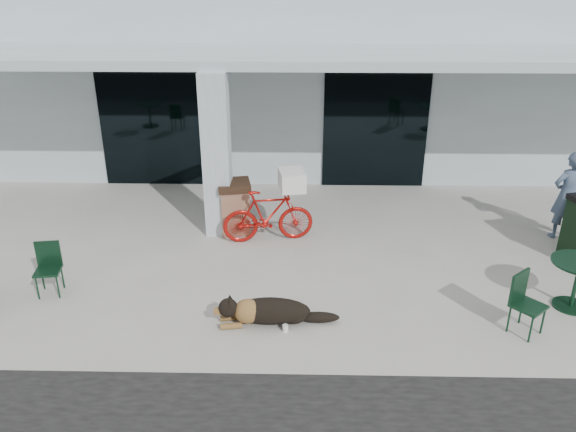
{
  "coord_description": "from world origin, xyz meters",
  "views": [
    {
      "loc": [
        0.06,
        -7.76,
        4.76
      ],
      "look_at": [
        -0.13,
        0.79,
        1.0
      ],
      "focal_mm": 35.0,
      "sensor_mm": 36.0,
      "label": 1
    }
  ],
  "objects_px": {
    "bicycle": "(268,216)",
    "dog": "(271,309)",
    "cafe_table_far": "(576,285)",
    "cafe_chair_near": "(48,270)",
    "person": "(567,195)",
    "cafe_chair_far_a": "(529,305)",
    "trash_receptacle": "(235,207)"
  },
  "relations": [
    {
      "from": "dog",
      "to": "cafe_chair_far_a",
      "type": "height_order",
      "value": "cafe_chair_far_a"
    },
    {
      "from": "dog",
      "to": "cafe_table_far",
      "type": "relative_size",
      "value": 1.61
    },
    {
      "from": "dog",
      "to": "trash_receptacle",
      "type": "xyz_separation_m",
      "value": [
        -0.86,
        3.13,
        0.3
      ]
    },
    {
      "from": "cafe_chair_near",
      "to": "cafe_chair_far_a",
      "type": "height_order",
      "value": "cafe_chair_far_a"
    },
    {
      "from": "dog",
      "to": "cafe_chair_near",
      "type": "bearing_deg",
      "value": 159.7
    },
    {
      "from": "dog",
      "to": "cafe_chair_near",
      "type": "xyz_separation_m",
      "value": [
        -3.55,
        0.73,
        0.2
      ]
    },
    {
      "from": "dog",
      "to": "person",
      "type": "relative_size",
      "value": 0.78
    },
    {
      "from": "bicycle",
      "to": "cafe_table_far",
      "type": "height_order",
      "value": "bicycle"
    },
    {
      "from": "cafe_table_far",
      "to": "trash_receptacle",
      "type": "relative_size",
      "value": 0.8
    },
    {
      "from": "dog",
      "to": "cafe_chair_near",
      "type": "height_order",
      "value": "cafe_chair_near"
    },
    {
      "from": "cafe_chair_far_a",
      "to": "bicycle",
      "type": "bearing_deg",
      "value": 101.8
    },
    {
      "from": "cafe_table_far",
      "to": "trash_receptacle",
      "type": "bearing_deg",
      "value": 154.46
    },
    {
      "from": "dog",
      "to": "cafe_table_far",
      "type": "xyz_separation_m",
      "value": [
        4.6,
        0.52,
        0.17
      ]
    },
    {
      "from": "cafe_chair_near",
      "to": "cafe_table_far",
      "type": "distance_m",
      "value": 8.16
    },
    {
      "from": "person",
      "to": "cafe_chair_near",
      "type": "bearing_deg",
      "value": 2.6
    },
    {
      "from": "dog",
      "to": "person",
      "type": "xyz_separation_m",
      "value": [
        5.46,
        3.03,
        0.63
      ]
    },
    {
      "from": "person",
      "to": "cafe_chair_far_a",
      "type": "bearing_deg",
      "value": 48.5
    },
    {
      "from": "bicycle",
      "to": "cafe_chair_near",
      "type": "xyz_separation_m",
      "value": [
        -3.37,
        -2.0,
        -0.09
      ]
    },
    {
      "from": "cafe_table_far",
      "to": "trash_receptacle",
      "type": "distance_m",
      "value": 6.05
    },
    {
      "from": "dog",
      "to": "trash_receptacle",
      "type": "bearing_deg",
      "value": 96.62
    },
    {
      "from": "cafe_table_far",
      "to": "cafe_chair_near",
      "type": "bearing_deg",
      "value": 178.54
    },
    {
      "from": "cafe_chair_near",
      "to": "dog",
      "type": "bearing_deg",
      "value": -20.27
    },
    {
      "from": "cafe_table_far",
      "to": "trash_receptacle",
      "type": "height_order",
      "value": "trash_receptacle"
    },
    {
      "from": "cafe_chair_far_a",
      "to": "person",
      "type": "xyz_separation_m",
      "value": [
        1.83,
        3.2,
        0.4
      ]
    },
    {
      "from": "cafe_chair_far_a",
      "to": "trash_receptacle",
      "type": "height_order",
      "value": "trash_receptacle"
    },
    {
      "from": "bicycle",
      "to": "trash_receptacle",
      "type": "height_order",
      "value": "trash_receptacle"
    },
    {
      "from": "bicycle",
      "to": "dog",
      "type": "distance_m",
      "value": 2.76
    },
    {
      "from": "cafe_chair_near",
      "to": "person",
      "type": "relative_size",
      "value": 0.49
    },
    {
      "from": "bicycle",
      "to": "cafe_table_far",
      "type": "relative_size",
      "value": 2.05
    },
    {
      "from": "cafe_table_far",
      "to": "person",
      "type": "relative_size",
      "value": 0.49
    },
    {
      "from": "person",
      "to": "cafe_table_far",
      "type": "bearing_deg",
      "value": 59.34
    },
    {
      "from": "cafe_table_far",
      "to": "trash_receptacle",
      "type": "xyz_separation_m",
      "value": [
        -5.46,
        2.61,
        0.13
      ]
    }
  ]
}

